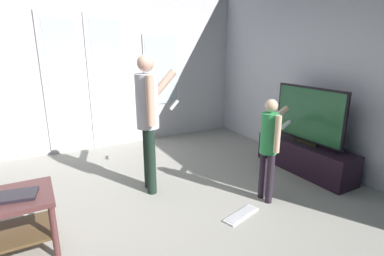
{
  "coord_description": "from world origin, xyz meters",
  "views": [
    {
      "loc": [
        -0.69,
        -2.38,
        1.67
      ],
      "look_at": [
        0.7,
        0.16,
        0.86
      ],
      "focal_mm": 27.5,
      "sensor_mm": 36.0,
      "label": 1
    }
  ],
  "objects_px": {
    "tv_stand": "(305,157)",
    "person_child": "(270,141)",
    "person_adult": "(149,113)",
    "flat_screen_tv": "(309,115)",
    "laptop_closed": "(13,196)",
    "loose_keyboard": "(241,215)"
  },
  "relations": [
    {
      "from": "person_child",
      "to": "laptop_closed",
      "type": "relative_size",
      "value": 3.32
    },
    {
      "from": "tv_stand",
      "to": "person_child",
      "type": "bearing_deg",
      "value": -160.92
    },
    {
      "from": "tv_stand",
      "to": "laptop_closed",
      "type": "height_order",
      "value": "laptop_closed"
    },
    {
      "from": "person_child",
      "to": "loose_keyboard",
      "type": "distance_m",
      "value": 0.82
    },
    {
      "from": "tv_stand",
      "to": "person_adult",
      "type": "distance_m",
      "value": 2.23
    },
    {
      "from": "loose_keyboard",
      "to": "laptop_closed",
      "type": "xyz_separation_m",
      "value": [
        -1.94,
        0.44,
        0.51
      ]
    },
    {
      "from": "flat_screen_tv",
      "to": "person_adult",
      "type": "relative_size",
      "value": 0.67
    },
    {
      "from": "tv_stand",
      "to": "person_child",
      "type": "distance_m",
      "value": 1.17
    },
    {
      "from": "tv_stand",
      "to": "person_adult",
      "type": "height_order",
      "value": "person_adult"
    },
    {
      "from": "person_child",
      "to": "laptop_closed",
      "type": "bearing_deg",
      "value": 172.72
    },
    {
      "from": "tv_stand",
      "to": "flat_screen_tv",
      "type": "distance_m",
      "value": 0.59
    },
    {
      "from": "person_child",
      "to": "flat_screen_tv",
      "type": "bearing_deg",
      "value": 19.29
    },
    {
      "from": "person_adult",
      "to": "loose_keyboard",
      "type": "height_order",
      "value": "person_adult"
    },
    {
      "from": "flat_screen_tv",
      "to": "tv_stand",
      "type": "bearing_deg",
      "value": -64.94
    },
    {
      "from": "person_child",
      "to": "loose_keyboard",
      "type": "relative_size",
      "value": 2.49
    },
    {
      "from": "person_child",
      "to": "person_adult",
      "type": "bearing_deg",
      "value": 141.0
    },
    {
      "from": "flat_screen_tv",
      "to": "person_adult",
      "type": "xyz_separation_m",
      "value": [
        -2.04,
        0.49,
        0.16
      ]
    },
    {
      "from": "tv_stand",
      "to": "laptop_closed",
      "type": "distance_m",
      "value": 3.41
    },
    {
      "from": "tv_stand",
      "to": "person_child",
      "type": "height_order",
      "value": "person_child"
    },
    {
      "from": "laptop_closed",
      "to": "tv_stand",
      "type": "bearing_deg",
      "value": 11.14
    },
    {
      "from": "tv_stand",
      "to": "laptop_closed",
      "type": "xyz_separation_m",
      "value": [
        -3.4,
        -0.04,
        0.32
      ]
    },
    {
      "from": "tv_stand",
      "to": "person_adult",
      "type": "bearing_deg",
      "value": 166.44
    }
  ]
}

